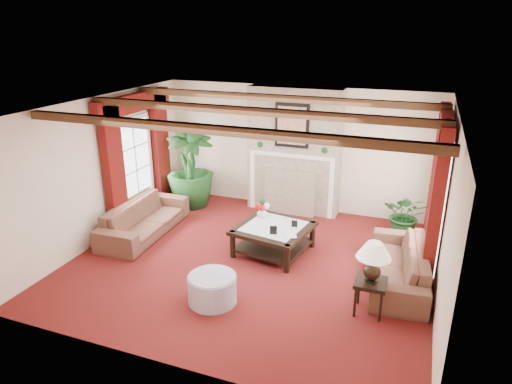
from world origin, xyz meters
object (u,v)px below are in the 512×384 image
at_px(side_table, 369,297).
at_px(sofa_right, 399,258).
at_px(potted_palm, 191,184).
at_px(coffee_table, 273,239).
at_px(ottoman, 212,289).
at_px(sofa_left, 144,213).

bearing_deg(side_table, sofa_right, 73.12).
height_order(potted_palm, side_table, potted_palm).
height_order(coffee_table, side_table, side_table).
bearing_deg(ottoman, sofa_left, 143.90).
height_order(potted_palm, ottoman, potted_palm).
distance_m(sofa_right, side_table, 1.09).
bearing_deg(sofa_right, ottoman, -63.59).
distance_m(potted_palm, ottoman, 3.96).
bearing_deg(sofa_right, potted_palm, -116.08).
xyz_separation_m(potted_palm, side_table, (4.35, -2.79, -0.26)).
relative_size(potted_palm, coffee_table, 1.69).
height_order(sofa_right, ottoman, sofa_right).
bearing_deg(coffee_table, side_table, -25.06).
bearing_deg(potted_palm, sofa_right, -20.67).
bearing_deg(sofa_left, potted_palm, -7.44).
bearing_deg(ottoman, potted_palm, 122.55).
distance_m(potted_palm, side_table, 5.17).
height_order(potted_palm, coffee_table, potted_palm).
distance_m(side_table, ottoman, 2.29).
distance_m(coffee_table, ottoman, 1.86).
bearing_deg(side_table, sofa_left, 166.06).
distance_m(sofa_left, potted_palm, 1.68).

